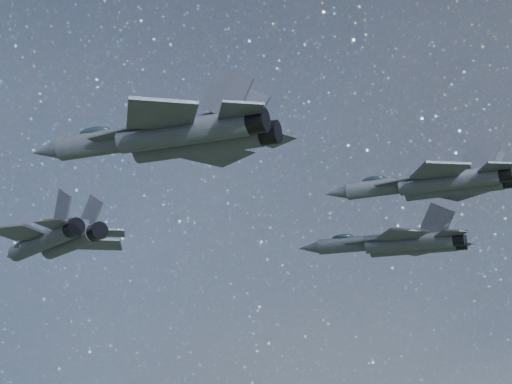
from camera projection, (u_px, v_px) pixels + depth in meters
The scene contains 4 objects.
jet_lead at pixel (53, 240), 74.32m from camera, with size 19.94×13.45×5.02m.
jet_left at pixel (397, 243), 75.45m from camera, with size 17.34×11.82×4.36m.
jet_right at pixel (170, 136), 54.31m from camera, with size 20.19×13.78×5.07m.
jet_slot at pixel (435, 183), 66.91m from camera, with size 17.41×12.04×4.37m.
Camera 1 is at (38.56, -54.24, 129.48)m, focal length 55.00 mm.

